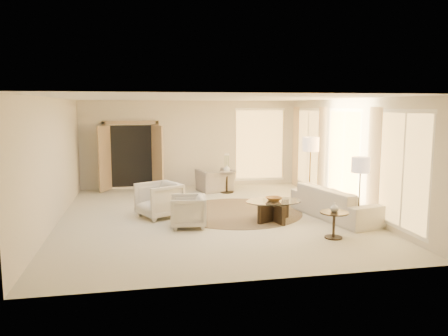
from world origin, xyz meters
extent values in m
cube|color=beige|center=(0.00, 0.00, -0.01)|extent=(7.00, 8.00, 0.02)
cube|color=white|center=(0.00, 0.00, 2.80)|extent=(7.00, 8.00, 0.02)
cube|color=beige|center=(0.00, 4.00, 1.40)|extent=(7.00, 0.04, 2.80)
cube|color=beige|center=(0.00, -4.00, 1.40)|extent=(7.00, 0.04, 2.80)
cube|color=beige|center=(-3.50, 0.00, 1.40)|extent=(0.04, 8.00, 2.80)
cube|color=beige|center=(3.50, 0.00, 1.40)|extent=(0.04, 8.00, 2.80)
cube|color=tan|center=(-1.90, 3.89, 1.08)|extent=(1.80, 0.12, 2.16)
cube|color=tan|center=(-2.70, 3.62, 1.03)|extent=(0.35, 0.66, 2.00)
cube|color=tan|center=(-1.10, 3.62, 1.03)|extent=(0.35, 0.66, 2.00)
cylinder|color=#3C2E1F|center=(0.71, 0.24, 0.01)|extent=(4.02, 4.02, 0.01)
imported|color=beige|center=(2.90, -0.70, 0.37)|extent=(1.51, 2.66, 0.73)
imported|color=beige|center=(-1.22, 0.14, 0.45)|extent=(1.14, 1.16, 0.91)
imported|color=beige|center=(-0.64, -0.84, 0.38)|extent=(0.76, 0.81, 0.76)
imported|color=gray|center=(0.64, 3.07, 0.45)|extent=(1.17, 0.92, 0.90)
cube|color=black|center=(1.34, -0.72, 0.21)|extent=(0.25, 0.97, 0.43)
cube|color=black|center=(1.34, -0.72, 0.21)|extent=(0.88, 0.56, 0.43)
cylinder|color=white|center=(1.34, -0.72, 0.46)|extent=(1.71, 1.71, 0.02)
cylinder|color=black|center=(2.13, -2.21, 0.01)|extent=(0.35, 0.35, 0.03)
cylinder|color=black|center=(2.13, -2.21, 0.26)|extent=(0.05, 0.05, 0.50)
cylinder|color=black|center=(2.13, -2.21, 0.52)|extent=(0.57, 0.57, 0.03)
cylinder|color=black|center=(0.95, 2.79, 0.02)|extent=(0.42, 0.42, 0.03)
cylinder|color=black|center=(0.95, 2.79, 0.31)|extent=(0.06, 0.06, 0.59)
cylinder|color=white|center=(0.95, 2.79, 0.61)|extent=(0.54, 0.54, 0.03)
cylinder|color=black|center=(2.79, 0.73, 0.02)|extent=(0.31, 0.31, 0.03)
cylinder|color=black|center=(2.79, 0.73, 0.77)|extent=(0.03, 0.03, 1.54)
cylinder|color=beige|center=(2.79, 0.73, 1.62)|extent=(0.44, 0.44, 0.37)
cylinder|color=black|center=(2.90, -1.75, 0.01)|extent=(0.26, 0.26, 0.03)
cylinder|color=black|center=(2.90, -1.75, 0.66)|extent=(0.03, 0.03, 1.32)
cylinder|color=beige|center=(2.90, -1.75, 1.40)|extent=(0.38, 0.38, 0.32)
imported|color=brown|center=(1.34, -0.72, 0.52)|extent=(0.44, 0.44, 0.09)
imported|color=silver|center=(2.13, -2.21, 0.62)|extent=(0.20, 0.20, 0.18)
imported|color=silver|center=(0.95, 2.79, 0.74)|extent=(0.25, 0.25, 0.23)
camera|label=1|loc=(-1.62, -10.08, 2.60)|focal=35.00mm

